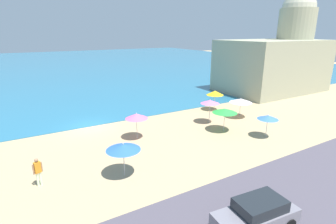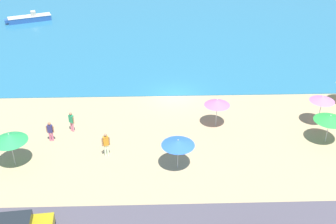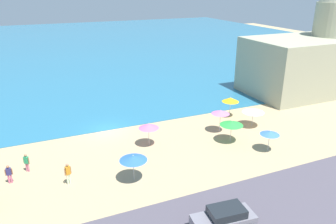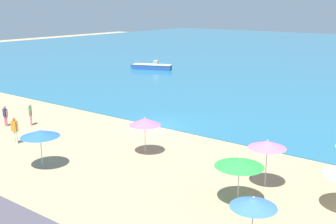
# 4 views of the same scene
# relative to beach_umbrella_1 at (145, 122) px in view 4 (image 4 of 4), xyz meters

# --- Properties ---
(ground_plane) EXTENTS (160.00, 160.00, 0.00)m
(ground_plane) POSITION_rel_beach_umbrella_1_xyz_m (-2.93, 5.08, -2.07)
(ground_plane) COLOR tan
(beach_umbrella_1) EXTENTS (1.97, 1.97, 2.36)m
(beach_umbrella_1) POSITION_rel_beach_umbrella_1_xyz_m (0.00, 0.00, 0.00)
(beach_umbrella_1) COLOR #B2B2B7
(beach_umbrella_1) RESTS_ON ground_plane
(beach_umbrella_2) EXTENTS (1.81, 1.81, 2.12)m
(beach_umbrella_2) POSITION_rel_beach_umbrella_1_xyz_m (9.98, -5.55, -0.20)
(beach_umbrella_2) COLOR #B2B2B7
(beach_umbrella_2) RESTS_ON ground_plane
(beach_umbrella_5) EXTENTS (1.91, 1.91, 2.50)m
(beach_umbrella_5) POSITION_rel_beach_umbrella_1_xyz_m (8.04, -0.02, 0.18)
(beach_umbrella_5) COLOR #B2B2B7
(beach_umbrella_5) RESTS_ON ground_plane
(beach_umbrella_6) EXTENTS (2.30, 2.30, 2.27)m
(beach_umbrella_6) POSITION_rel_beach_umbrella_1_xyz_m (7.78, -2.49, -0.06)
(beach_umbrella_6) COLOR #B2B2B7
(beach_umbrella_6) RESTS_ON ground_plane
(beach_umbrella_8) EXTENTS (2.21, 2.21, 2.27)m
(beach_umbrella_8) POSITION_rel_beach_umbrella_1_xyz_m (-3.26, -5.28, -0.05)
(beach_umbrella_8) COLOR #B2B2B7
(beach_umbrella_8) RESTS_ON ground_plane
(bather_0) EXTENTS (0.55, 0.32, 1.83)m
(bather_0) POSITION_rel_beach_umbrella_1_xyz_m (-8.15, -3.76, -1.04)
(bather_0) COLOR #E1F3C9
(bather_0) RESTS_ON ground_plane
(bather_1) EXTENTS (0.47, 0.39, 1.64)m
(bather_1) POSITION_rel_beach_umbrella_1_xyz_m (-11.08, -0.45, -1.15)
(bather_1) COLOR pink
(bather_1) RESTS_ON ground_plane
(bather_3) EXTENTS (0.57, 0.24, 1.59)m
(bather_3) POSITION_rel_beach_umbrella_1_xyz_m (-12.41, -1.75, -1.18)
(bather_3) COLOR #D56186
(bather_3) RESTS_ON ground_plane
(skiff_nearshore) EXTENTS (5.82, 3.28, 1.32)m
(skiff_nearshore) POSITION_rel_beach_umbrella_1_xyz_m (-21.22, 26.78, -1.61)
(skiff_nearshore) COLOR #29549B
(skiff_nearshore) RESTS_ON sea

